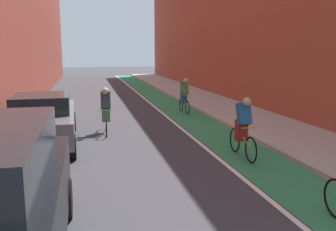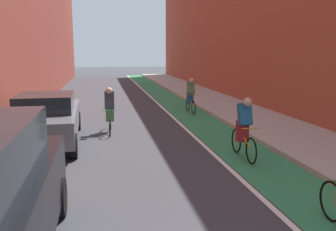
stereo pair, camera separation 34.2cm
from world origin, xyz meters
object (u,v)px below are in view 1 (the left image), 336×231
(cyclist_mid, at_px, (243,127))
(parked_sedan_gray, at_px, (43,119))
(cyclist_trailing, at_px, (106,110))
(cyclist_far, at_px, (184,94))

(cyclist_mid, bearing_deg, parked_sedan_gray, 154.76)
(cyclist_trailing, relative_size, cyclist_far, 1.00)
(cyclist_mid, height_order, cyclist_far, cyclist_mid)
(cyclist_trailing, bearing_deg, parked_sedan_gray, -148.42)
(cyclist_mid, bearing_deg, cyclist_far, 87.09)
(parked_sedan_gray, bearing_deg, cyclist_mid, -25.24)
(cyclist_trailing, bearing_deg, cyclist_far, 44.23)
(cyclist_trailing, distance_m, cyclist_far, 5.18)
(parked_sedan_gray, height_order, cyclist_mid, cyclist_mid)
(parked_sedan_gray, height_order, cyclist_trailing, cyclist_trailing)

